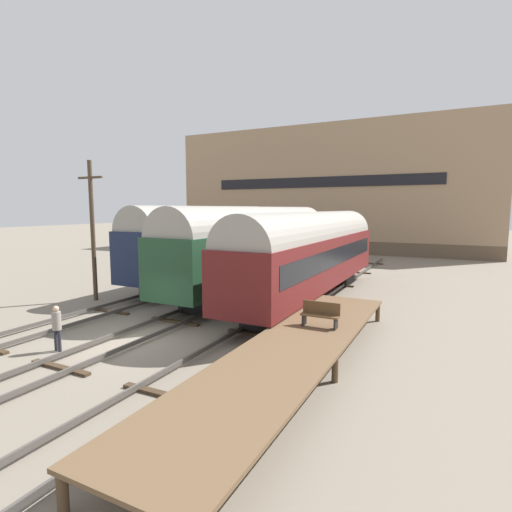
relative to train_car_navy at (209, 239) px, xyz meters
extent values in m
plane|color=slate|center=(4.19, -12.35, -3.07)|extent=(200.00, 200.00, 0.00)
cube|color=#4C4742|center=(-0.72, -12.35, -2.89)|extent=(0.08, 60.00, 0.16)
cube|color=#4C4742|center=(0.72, -12.35, -2.89)|extent=(0.08, 60.00, 0.16)
cube|color=#3D2D1E|center=(0.00, -9.35, -3.02)|extent=(2.60, 0.24, 0.10)
cube|color=#3D2D1E|center=(0.00, -3.35, -3.02)|extent=(2.60, 0.24, 0.10)
cube|color=#3D2D1E|center=(0.00, 2.65, -3.02)|extent=(2.60, 0.24, 0.10)
cube|color=#3D2D1E|center=(0.00, 8.65, -3.02)|extent=(2.60, 0.24, 0.10)
cube|color=#3D2D1E|center=(0.00, 14.65, -3.02)|extent=(2.60, 0.24, 0.10)
cube|color=#4C4742|center=(3.47, -12.35, -2.89)|extent=(0.08, 60.00, 0.16)
cube|color=#4C4742|center=(4.91, -12.35, -2.89)|extent=(0.08, 60.00, 0.16)
cube|color=#3D2D1E|center=(4.19, -15.35, -3.02)|extent=(2.60, 0.24, 0.10)
cube|color=#3D2D1E|center=(4.19, -9.35, -3.02)|extent=(2.60, 0.24, 0.10)
cube|color=#3D2D1E|center=(4.19, -3.35, -3.02)|extent=(2.60, 0.24, 0.10)
cube|color=#3D2D1E|center=(4.19, 2.65, -3.02)|extent=(2.60, 0.24, 0.10)
cube|color=#3D2D1E|center=(4.19, 8.65, -3.02)|extent=(2.60, 0.24, 0.10)
cube|color=#3D2D1E|center=(4.19, 14.65, -3.02)|extent=(2.60, 0.24, 0.10)
cube|color=#4C4742|center=(7.66, -12.35, -2.89)|extent=(0.08, 60.00, 0.16)
cube|color=#4C4742|center=(9.10, -12.35, -2.89)|extent=(0.08, 60.00, 0.16)
cube|color=#3D2D1E|center=(8.38, -15.35, -3.02)|extent=(2.60, 0.24, 0.10)
cube|color=#3D2D1E|center=(8.38, -9.35, -3.02)|extent=(2.60, 0.24, 0.10)
cube|color=#3D2D1E|center=(8.38, -3.35, -3.02)|extent=(2.60, 0.24, 0.10)
cube|color=#3D2D1E|center=(8.38, 2.65, -3.02)|extent=(2.60, 0.24, 0.10)
cube|color=#3D2D1E|center=(8.38, 8.65, -3.02)|extent=(2.60, 0.24, 0.10)
cube|color=#3D2D1E|center=(8.38, 14.65, -3.02)|extent=(2.60, 0.24, 0.10)
cube|color=black|center=(0.00, 5.02, -2.57)|extent=(1.80, 2.40, 1.00)
cube|color=black|center=(0.00, -5.02, -2.57)|extent=(1.80, 2.40, 1.00)
cube|color=#192342|center=(0.00, 0.00, -0.58)|extent=(3.00, 15.45, 2.98)
cube|color=black|center=(0.00, 0.00, -0.22)|extent=(3.04, 14.21, 1.07)
cylinder|color=gray|center=(0.00, 0.00, 0.91)|extent=(2.85, 15.14, 2.85)
cube|color=black|center=(4.19, 5.35, -2.57)|extent=(1.80, 2.40, 1.00)
cube|color=black|center=(4.19, -6.73, -2.57)|extent=(1.80, 2.40, 1.00)
cube|color=#1E4228|center=(4.19, -0.69, -0.61)|extent=(3.01, 18.59, 2.92)
cube|color=black|center=(4.19, -0.69, -0.26)|extent=(3.05, 17.10, 1.05)
cylinder|color=gray|center=(4.19, -0.69, 0.85)|extent=(2.86, 18.22, 2.86)
cube|color=black|center=(8.38, 3.46, -2.57)|extent=(1.80, 2.40, 1.00)
cube|color=black|center=(8.38, -7.99, -2.57)|extent=(1.80, 2.40, 1.00)
cube|color=#5B1919|center=(8.38, -2.26, -0.74)|extent=(2.94, 17.62, 2.66)
cube|color=black|center=(8.38, -2.26, -0.42)|extent=(2.98, 16.21, 0.96)
cylinder|color=gray|center=(8.38, -2.26, 0.59)|extent=(2.80, 17.26, 2.80)
cube|color=brown|center=(11.18, -12.27, -2.16)|extent=(2.98, 14.96, 0.10)
cylinder|color=brown|center=(9.85, -19.60, -2.64)|extent=(0.20, 0.20, 0.85)
cylinder|color=brown|center=(9.85, -4.94, -2.64)|extent=(0.20, 0.20, 0.85)
cylinder|color=brown|center=(12.52, -4.94, -2.64)|extent=(0.20, 0.20, 0.85)
cylinder|color=brown|center=(9.85, -12.27, -2.64)|extent=(0.20, 0.20, 0.85)
cylinder|color=brown|center=(12.52, -12.27, -2.64)|extent=(0.20, 0.20, 0.85)
cube|color=brown|center=(11.33, -10.06, -1.68)|extent=(1.40, 0.40, 0.06)
cube|color=brown|center=(11.33, -9.89, -1.43)|extent=(1.40, 0.06, 0.45)
cube|color=black|center=(10.73, -10.06, -1.91)|extent=(0.06, 0.40, 0.40)
cube|color=black|center=(11.92, -10.06, -1.91)|extent=(0.06, 0.40, 0.40)
cylinder|color=#282833|center=(2.56, -14.26, -2.66)|extent=(0.12, 0.12, 0.81)
cylinder|color=#282833|center=(2.76, -14.26, -2.66)|extent=(0.12, 0.12, 0.81)
cylinder|color=gray|center=(2.66, -14.26, -1.91)|extent=(0.32, 0.32, 0.68)
sphere|color=tan|center=(2.66, -14.26, -1.47)|extent=(0.22, 0.22, 0.22)
cylinder|color=#473828|center=(-2.70, -7.76, 0.88)|extent=(0.24, 0.24, 7.88)
cube|color=#473828|center=(-2.70, -7.76, 3.87)|extent=(1.80, 0.12, 0.12)
cube|color=brown|center=(1.04, 28.35, -2.31)|extent=(38.35, 12.72, 1.51)
cube|color=#9E7F60|center=(1.04, 28.35, 5.22)|extent=(38.35, 12.72, 13.56)
cube|color=black|center=(1.04, 21.94, 5.22)|extent=(26.84, 0.10, 1.20)
camera|label=1|loc=(15.57, -23.70, 2.19)|focal=28.00mm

